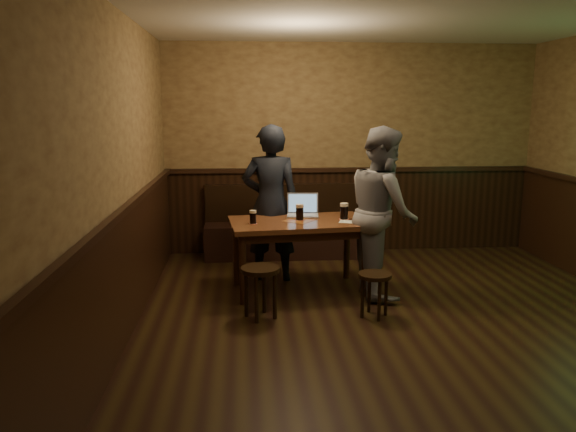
# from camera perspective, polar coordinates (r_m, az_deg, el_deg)

# --- Properties ---
(room) EXTENTS (5.04, 6.04, 2.84)m
(room) POSITION_cam_1_polar(r_m,az_deg,el_deg) (5.04, 12.24, 1.91)
(room) COLOR black
(room) RESTS_ON ground
(bench) EXTENTS (2.20, 0.50, 0.95)m
(bench) POSITION_cam_1_polar(r_m,az_deg,el_deg) (7.51, -0.00, -1.73)
(bench) COLOR black
(bench) RESTS_ON ground
(pub_table) EXTENTS (1.53, 0.98, 0.78)m
(pub_table) POSITION_cam_1_polar(r_m,az_deg,el_deg) (6.02, 1.09, -1.43)
(pub_table) COLOR #533117
(pub_table) RESTS_ON ground
(stool_left) EXTENTS (0.46, 0.46, 0.50)m
(stool_left) POSITION_cam_1_polar(r_m,az_deg,el_deg) (5.32, -2.84, -6.26)
(stool_left) COLOR black
(stool_left) RESTS_ON ground
(stool_right) EXTENTS (0.37, 0.37, 0.43)m
(stool_right) POSITION_cam_1_polar(r_m,az_deg,el_deg) (5.42, 8.80, -6.66)
(stool_right) COLOR black
(stool_right) RESTS_ON ground
(pint_left) EXTENTS (0.09, 0.09, 0.15)m
(pint_left) POSITION_cam_1_polar(r_m,az_deg,el_deg) (5.83, -3.58, -0.10)
(pint_left) COLOR maroon
(pint_left) RESTS_ON pub_table
(pint_mid) EXTENTS (0.11, 0.11, 0.17)m
(pint_mid) POSITION_cam_1_polar(r_m,az_deg,el_deg) (6.01, 1.20, 0.39)
(pint_mid) COLOR maroon
(pint_mid) RESTS_ON pub_table
(pint_right) EXTENTS (0.12, 0.12, 0.18)m
(pint_right) POSITION_cam_1_polar(r_m,az_deg,el_deg) (6.08, 5.72, 0.49)
(pint_right) COLOR maroon
(pint_right) RESTS_ON pub_table
(laptop) EXTENTS (0.37, 0.31, 0.25)m
(laptop) POSITION_cam_1_polar(r_m,az_deg,el_deg) (6.26, 1.50, 0.61)
(laptop) COLOR silver
(laptop) RESTS_ON pub_table
(menu) EXTENTS (0.25, 0.21, 0.00)m
(menu) POSITION_cam_1_polar(r_m,az_deg,el_deg) (5.96, 6.30, -0.59)
(menu) COLOR silver
(menu) RESTS_ON pub_table
(person_suit) EXTENTS (0.68, 0.47, 1.79)m
(person_suit) POSITION_cam_1_polar(r_m,az_deg,el_deg) (6.38, -1.77, 1.29)
(person_suit) COLOR black
(person_suit) RESTS_ON ground
(person_grey) EXTENTS (0.70, 0.89, 1.79)m
(person_grey) POSITION_cam_1_polar(r_m,az_deg,el_deg) (5.97, 9.59, 0.46)
(person_grey) COLOR gray
(person_grey) RESTS_ON ground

